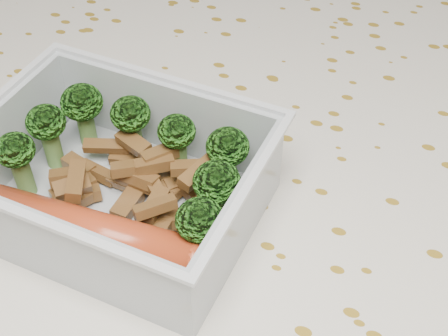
% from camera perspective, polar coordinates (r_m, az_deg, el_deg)
% --- Properties ---
extents(dining_table, '(1.40, 0.90, 0.75)m').
position_cam_1_polar(dining_table, '(0.48, -0.22, -9.33)').
color(dining_table, brown).
rests_on(dining_table, ground).
extents(tablecloth, '(1.46, 0.96, 0.19)m').
position_cam_1_polar(tablecloth, '(0.44, -0.23, -5.50)').
color(tablecloth, silver).
rests_on(tablecloth, dining_table).
extents(lunch_container, '(0.18, 0.15, 0.06)m').
position_cam_1_polar(lunch_container, '(0.39, -9.58, -1.80)').
color(lunch_container, silver).
rests_on(lunch_container, tablecloth).
extents(broccoli_florets, '(0.15, 0.09, 0.05)m').
position_cam_1_polar(broccoli_florets, '(0.39, -7.76, 1.63)').
color(broccoli_florets, '#608C3F').
rests_on(broccoli_florets, lunch_container).
extents(meat_pile, '(0.11, 0.07, 0.03)m').
position_cam_1_polar(meat_pile, '(0.40, -8.42, -1.23)').
color(meat_pile, brown).
rests_on(meat_pile, lunch_container).
extents(sausage, '(0.15, 0.03, 0.03)m').
position_cam_1_polar(sausage, '(0.37, -12.03, -5.77)').
color(sausage, '#AD3919').
rests_on(sausage, lunch_container).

